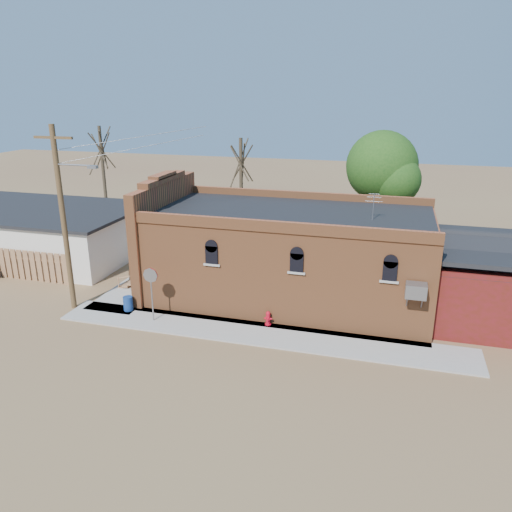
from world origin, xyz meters
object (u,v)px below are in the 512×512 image
(trash_barrel, at_px, (128,303))
(utility_pole, at_px, (64,216))
(stop_sign, at_px, (151,280))
(fire_hydrant, at_px, (268,318))
(brick_bar, at_px, (284,254))

(trash_barrel, bearing_deg, utility_pole, -173.98)
(stop_sign, bearing_deg, fire_hydrant, 31.63)
(fire_hydrant, xyz_separation_m, stop_sign, (-5.35, -1.00, 1.69))
(brick_bar, relative_size, fire_hydrant, 24.15)
(trash_barrel, bearing_deg, brick_bar, 29.91)
(fire_hydrant, bearing_deg, stop_sign, 174.27)
(fire_hydrant, relative_size, stop_sign, 0.26)
(brick_bar, xyz_separation_m, trash_barrel, (-6.94, -3.99, -1.90))
(utility_pole, xyz_separation_m, fire_hydrant, (9.90, 0.60, -4.36))
(brick_bar, distance_m, stop_sign, 7.03)
(brick_bar, bearing_deg, stop_sign, -138.09)
(trash_barrel, bearing_deg, stop_sign, -22.18)
(utility_pole, relative_size, fire_hydrant, 13.25)
(brick_bar, height_order, utility_pole, utility_pole)
(brick_bar, xyz_separation_m, utility_pole, (-9.79, -4.29, 2.43))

